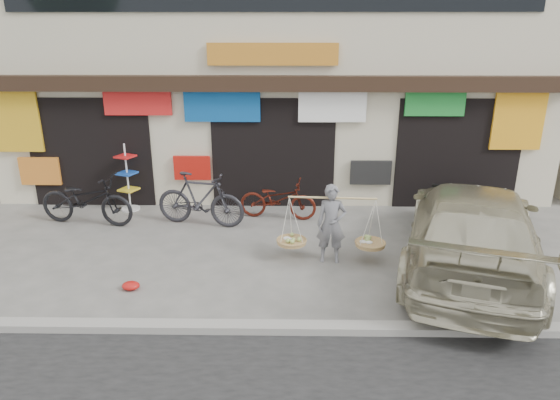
{
  "coord_description": "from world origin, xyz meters",
  "views": [
    {
      "loc": [
        0.36,
        -8.39,
        4.34
      ],
      "look_at": [
        0.21,
        0.9,
        1.06
      ],
      "focal_mm": 32.0,
      "sensor_mm": 36.0,
      "label": 1
    }
  ],
  "objects_px": {
    "street_vendor": "(331,227)",
    "bike_2": "(278,199)",
    "bike_1": "(200,199)",
    "display_rack": "(128,184)",
    "suv": "(472,228)",
    "bike_0": "(86,200)"
  },
  "relations": [
    {
      "from": "bike_0",
      "to": "bike_2",
      "type": "xyz_separation_m",
      "value": [
        4.35,
        0.42,
        -0.11
      ]
    },
    {
      "from": "suv",
      "to": "street_vendor",
      "type": "bearing_deg",
      "value": 12.8
    },
    {
      "from": "suv",
      "to": "display_rack",
      "type": "bearing_deg",
      "value": -4.18
    },
    {
      "from": "bike_1",
      "to": "suv",
      "type": "distance_m",
      "value": 5.75
    },
    {
      "from": "bike_1",
      "to": "display_rack",
      "type": "distance_m",
      "value": 2.16
    },
    {
      "from": "bike_1",
      "to": "bike_2",
      "type": "height_order",
      "value": "bike_1"
    },
    {
      "from": "bike_2",
      "to": "suv",
      "type": "xyz_separation_m",
      "value": [
        3.63,
        -2.5,
        0.33
      ]
    },
    {
      "from": "street_vendor",
      "to": "bike_2",
      "type": "xyz_separation_m",
      "value": [
        -1.06,
        2.25,
        -0.23
      ]
    },
    {
      "from": "bike_2",
      "to": "bike_1",
      "type": "bearing_deg",
      "value": 113.91
    },
    {
      "from": "bike_0",
      "to": "bike_1",
      "type": "relative_size",
      "value": 1.08
    },
    {
      "from": "bike_0",
      "to": "bike_2",
      "type": "relative_size",
      "value": 1.23
    },
    {
      "from": "street_vendor",
      "to": "display_rack",
      "type": "bearing_deg",
      "value": 152.96
    },
    {
      "from": "street_vendor",
      "to": "suv",
      "type": "xyz_separation_m",
      "value": [
        2.57,
        -0.25,
        0.1
      ]
    },
    {
      "from": "street_vendor",
      "to": "bike_0",
      "type": "height_order",
      "value": "street_vendor"
    },
    {
      "from": "bike_1",
      "to": "display_rack",
      "type": "relative_size",
      "value": 1.24
    },
    {
      "from": "street_vendor",
      "to": "bike_0",
      "type": "bearing_deg",
      "value": 164.62
    },
    {
      "from": "street_vendor",
      "to": "bike_1",
      "type": "height_order",
      "value": "street_vendor"
    },
    {
      "from": "suv",
      "to": "bike_2",
      "type": "bearing_deg",
      "value": -16.26
    },
    {
      "from": "street_vendor",
      "to": "suv",
      "type": "relative_size",
      "value": 0.34
    },
    {
      "from": "suv",
      "to": "display_rack",
      "type": "distance_m",
      "value": 7.9
    },
    {
      "from": "display_rack",
      "to": "street_vendor",
      "type": "bearing_deg",
      "value": -30.36
    },
    {
      "from": "bike_2",
      "to": "suv",
      "type": "distance_m",
      "value": 4.41
    }
  ]
}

